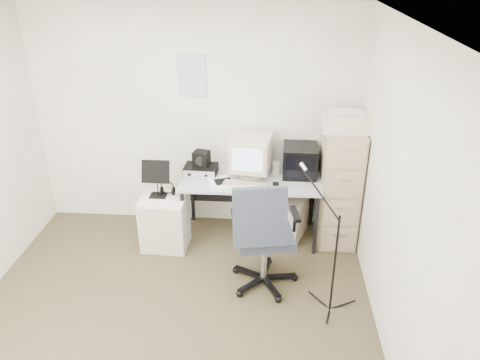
# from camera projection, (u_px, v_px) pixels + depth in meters

# --- Properties ---
(floor) EXTENTS (3.60, 3.60, 0.01)m
(floor) POSITION_uv_depth(u_px,v_px,m) (170.00, 323.00, 4.09)
(floor) COLOR #3D3825
(floor) RESTS_ON ground
(ceiling) EXTENTS (3.60, 3.60, 0.01)m
(ceiling) POSITION_uv_depth(u_px,v_px,m) (144.00, 26.00, 2.98)
(ceiling) COLOR white
(ceiling) RESTS_ON ground
(wall_back) EXTENTS (3.60, 0.02, 2.50)m
(wall_back) POSITION_uv_depth(u_px,v_px,m) (196.00, 120.00, 5.15)
(wall_back) COLOR white
(wall_back) RESTS_ON ground
(wall_right) EXTENTS (0.02, 3.60, 2.50)m
(wall_right) POSITION_uv_depth(u_px,v_px,m) (401.00, 206.00, 3.42)
(wall_right) COLOR white
(wall_right) RESTS_ON ground
(wall_calendar) EXTENTS (0.30, 0.02, 0.44)m
(wall_calendar) POSITION_uv_depth(u_px,v_px,m) (192.00, 75.00, 4.92)
(wall_calendar) COLOR white
(wall_calendar) RESTS_ON wall_back
(filing_cabinet) EXTENTS (0.40, 0.60, 1.30)m
(filing_cabinet) POSITION_uv_depth(u_px,v_px,m) (339.00, 186.00, 5.03)
(filing_cabinet) COLOR tan
(filing_cabinet) RESTS_ON floor
(printer) EXTENTS (0.46, 0.32, 0.18)m
(printer) POSITION_uv_depth(u_px,v_px,m) (346.00, 122.00, 4.68)
(printer) COLOR beige
(printer) RESTS_ON filing_cabinet
(desk) EXTENTS (1.50, 0.70, 0.73)m
(desk) POSITION_uv_depth(u_px,v_px,m) (250.00, 208.00, 5.19)
(desk) COLOR #A3A3A3
(desk) RESTS_ON floor
(crt_monitor) EXTENTS (0.46, 0.48, 0.44)m
(crt_monitor) POSITION_uv_depth(u_px,v_px,m) (251.00, 156.00, 5.00)
(crt_monitor) COLOR beige
(crt_monitor) RESTS_ON desk
(crt_tv) EXTENTS (0.37, 0.39, 0.33)m
(crt_tv) POSITION_uv_depth(u_px,v_px,m) (300.00, 160.00, 5.04)
(crt_tv) COLOR black
(crt_tv) RESTS_ON desk
(desk_speaker) EXTENTS (0.07, 0.07, 0.13)m
(desk_speaker) POSITION_uv_depth(u_px,v_px,m) (276.00, 168.00, 5.11)
(desk_speaker) COLOR beige
(desk_speaker) RESTS_ON desk
(keyboard) EXTENTS (0.48, 0.26, 0.03)m
(keyboard) POSITION_uv_depth(u_px,v_px,m) (243.00, 185.00, 4.84)
(keyboard) COLOR beige
(keyboard) RESTS_ON desk
(mouse) EXTENTS (0.07, 0.11, 0.03)m
(mouse) POSITION_uv_depth(u_px,v_px,m) (276.00, 185.00, 4.83)
(mouse) COLOR black
(mouse) RESTS_ON desk
(radio_receiver) EXTENTS (0.37, 0.27, 0.10)m
(radio_receiver) POSITION_uv_depth(u_px,v_px,m) (201.00, 170.00, 5.09)
(radio_receiver) COLOR black
(radio_receiver) RESTS_ON desk
(radio_speaker) EXTENTS (0.19, 0.19, 0.16)m
(radio_speaker) POSITION_uv_depth(u_px,v_px,m) (201.00, 158.00, 5.04)
(radio_speaker) COLOR black
(radio_speaker) RESTS_ON radio_receiver
(papers) EXTENTS (0.31, 0.36, 0.02)m
(papers) POSITION_uv_depth(u_px,v_px,m) (220.00, 183.00, 4.91)
(papers) COLOR white
(papers) RESTS_ON desk
(pc_tower) EXTENTS (0.36, 0.52, 0.45)m
(pc_tower) POSITION_uv_depth(u_px,v_px,m) (293.00, 219.00, 5.24)
(pc_tower) COLOR beige
(pc_tower) RESTS_ON floor
(office_chair) EXTENTS (0.77, 0.77, 1.15)m
(office_chair) POSITION_uv_depth(u_px,v_px,m) (265.00, 233.00, 4.33)
(office_chair) COLOR #303749
(office_chair) RESTS_ON floor
(side_cart) EXTENTS (0.49, 0.40, 0.59)m
(side_cart) POSITION_uv_depth(u_px,v_px,m) (165.00, 222.00, 5.03)
(side_cart) COLOR silver
(side_cart) RESTS_ON floor
(music_stand) EXTENTS (0.33, 0.26, 0.42)m
(music_stand) POSITION_uv_depth(u_px,v_px,m) (157.00, 178.00, 4.85)
(music_stand) COLOR black
(music_stand) RESTS_ON side_cart
(headphones) EXTENTS (0.18, 0.18, 0.03)m
(headphones) POSITION_uv_depth(u_px,v_px,m) (167.00, 190.00, 4.95)
(headphones) COLOR black
(headphones) RESTS_ON side_cart
(mic_stand) EXTENTS (0.03, 0.03, 1.28)m
(mic_stand) POSITION_uv_depth(u_px,v_px,m) (336.00, 250.00, 3.97)
(mic_stand) COLOR black
(mic_stand) RESTS_ON floor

